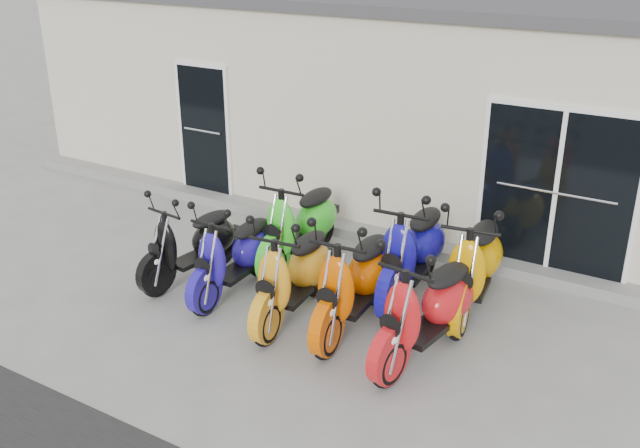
% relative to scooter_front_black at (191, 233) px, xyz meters
% --- Properties ---
extents(ground, '(80.00, 80.00, 0.00)m').
position_rel_scooter_front_black_xyz_m(ground, '(1.39, 0.35, -0.66)').
color(ground, gray).
rests_on(ground, ground).
extents(building, '(14.00, 6.00, 3.20)m').
position_rel_scooter_front_black_xyz_m(building, '(1.39, 5.55, 0.94)').
color(building, beige).
rests_on(building, ground).
extents(front_step, '(14.00, 0.40, 0.15)m').
position_rel_scooter_front_black_xyz_m(front_step, '(1.39, 2.37, -0.59)').
color(front_step, gray).
rests_on(front_step, ground).
extents(door_left, '(1.07, 0.08, 2.22)m').
position_rel_scooter_front_black_xyz_m(door_left, '(-1.81, 2.52, 0.60)').
color(door_left, black).
rests_on(door_left, front_step).
extents(door_right, '(2.02, 0.08, 2.22)m').
position_rel_scooter_front_black_xyz_m(door_right, '(3.99, 2.52, 0.60)').
color(door_right, black).
rests_on(door_right, front_step).
extents(scooter_front_black, '(0.85, 1.85, 1.32)m').
position_rel_scooter_front_black_xyz_m(scooter_front_black, '(0.00, 0.00, 0.00)').
color(scooter_front_black, black).
rests_on(scooter_front_black, ground).
extents(scooter_front_blue, '(0.74, 1.86, 1.36)m').
position_rel_scooter_front_black_xyz_m(scooter_front_blue, '(0.73, -0.04, 0.02)').
color(scooter_front_blue, '#21149B').
rests_on(scooter_front_blue, ground).
extents(scooter_front_orange_a, '(0.92, 2.02, 1.45)m').
position_rel_scooter_front_black_xyz_m(scooter_front_orange_a, '(1.69, -0.16, 0.06)').
color(scooter_front_orange_a, orange).
rests_on(scooter_front_orange_a, ground).
extents(scooter_front_orange_b, '(0.90, 2.11, 1.52)m').
position_rel_scooter_front_black_xyz_m(scooter_front_orange_b, '(2.42, 0.00, 0.10)').
color(scooter_front_orange_b, '#D95300').
rests_on(scooter_front_orange_b, ground).
extents(scooter_front_red, '(1.01, 2.10, 1.49)m').
position_rel_scooter_front_black_xyz_m(scooter_front_red, '(3.37, -0.14, 0.08)').
color(scooter_front_red, red).
rests_on(scooter_front_red, ground).
extents(scooter_back_green, '(0.83, 2.08, 1.52)m').
position_rel_scooter_front_black_xyz_m(scooter_back_green, '(0.97, 1.12, 0.10)').
color(scooter_back_green, '#34DA26').
rests_on(scooter_back_green, ground).
extents(scooter_back_blue, '(0.94, 2.18, 1.57)m').
position_rel_scooter_front_black_xyz_m(scooter_back_blue, '(2.65, 1.09, 0.12)').
color(scooter_back_blue, '#15109D').
rests_on(scooter_back_blue, ground).
extents(scooter_back_yellow, '(1.03, 2.16, 1.54)m').
position_rel_scooter_front_black_xyz_m(scooter_back_yellow, '(3.46, 1.11, 0.11)').
color(scooter_back_yellow, '#DA9100').
rests_on(scooter_back_yellow, ground).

